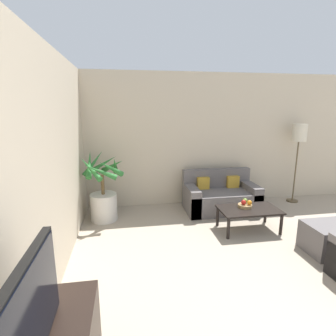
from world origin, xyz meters
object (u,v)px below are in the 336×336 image
object	(u,v)px
sofa_loveseat	(220,197)
apple_red	(244,202)
ottoman	(329,239)
floor_lamp	(299,137)
fruit_bowl	(245,206)
potted_palm	(103,195)
television	(30,318)
orange_fruit	(249,203)
coffee_table	(249,211)
apple_green	(245,201)

from	to	relation	value
sofa_loveseat	apple_red	bearing A→B (deg)	-84.93
ottoman	floor_lamp	bearing A→B (deg)	68.07
fruit_bowl	apple_red	distance (m)	0.07
apple_red	potted_palm	bearing A→B (deg)	162.37
television	ottoman	size ratio (longest dim) A/B	1.37
potted_palm	ottoman	size ratio (longest dim) A/B	2.00
television	orange_fruit	world-z (taller)	television
apple_red	floor_lamp	bearing A→B (deg)	32.68
floor_lamp	ottoman	bearing A→B (deg)	-111.93
television	fruit_bowl	xyz separation A→B (m)	(2.46, 2.64, -0.55)
sofa_loveseat	coffee_table	bearing A→B (deg)	-81.18
floor_lamp	coffee_table	distance (m)	2.24
orange_fruit	ottoman	size ratio (longest dim) A/B	0.12
apple_green	ottoman	bearing A→B (deg)	-50.31
floor_lamp	television	bearing A→B (deg)	-137.89
floor_lamp	orange_fruit	size ratio (longest dim) A/B	21.38
television	apple_green	size ratio (longest dim) A/B	10.74
fruit_bowl	ottoman	bearing A→B (deg)	-47.57
apple_green	orange_fruit	xyz separation A→B (m)	(0.04, -0.09, -0.00)
floor_lamp	fruit_bowl	size ratio (longest dim) A/B	7.21
television	potted_palm	bearing A→B (deg)	88.39
sofa_loveseat	ottoman	distance (m)	2.02
potted_palm	floor_lamp	xyz separation A→B (m)	(4.00, 0.33, 0.94)
floor_lamp	fruit_bowl	bearing A→B (deg)	-146.99
floor_lamp	fruit_bowl	distance (m)	2.20
fruit_bowl	ottoman	distance (m)	1.26
apple_red	television	bearing A→B (deg)	-132.69
floor_lamp	potted_palm	bearing A→B (deg)	-175.32
ottoman	apple_green	bearing A→B (deg)	129.69
fruit_bowl	orange_fruit	world-z (taller)	orange_fruit
coffee_table	apple_green	distance (m)	0.20
apple_green	fruit_bowl	bearing A→B (deg)	-113.58
floor_lamp	ottoman	world-z (taller)	floor_lamp
coffee_table	fruit_bowl	world-z (taller)	fruit_bowl
television	fruit_bowl	size ratio (longest dim) A/B	3.75
sofa_loveseat	apple_green	xyz separation A→B (m)	(0.13, -0.81, 0.20)
floor_lamp	fruit_bowl	world-z (taller)	floor_lamp
floor_lamp	orange_fruit	bearing A→B (deg)	-145.20
fruit_bowl	apple_green	distance (m)	0.09
coffee_table	apple_green	bearing A→B (deg)	95.00
sofa_loveseat	ottoman	size ratio (longest dim) A/B	2.21
television	coffee_table	distance (m)	3.63
floor_lamp	ottoman	size ratio (longest dim) A/B	2.64
orange_fruit	floor_lamp	bearing A→B (deg)	34.80
coffee_table	floor_lamp	bearing A→B (deg)	35.50
floor_lamp	fruit_bowl	xyz separation A→B (m)	(-1.64, -1.06, -1.00)
floor_lamp	apple_red	bearing A→B (deg)	-147.32
floor_lamp	ottoman	xyz separation A→B (m)	(-0.80, -1.98, -1.20)
potted_palm	orange_fruit	distance (m)	2.55
television	apple_green	world-z (taller)	television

